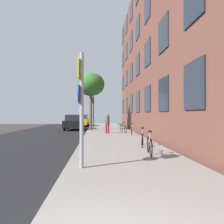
{
  "coord_description": "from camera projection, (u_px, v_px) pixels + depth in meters",
  "views": [
    {
      "loc": [
        -0.05,
        -1.97,
        1.7
      ],
      "look_at": [
        1.04,
        13.79,
        1.85
      ],
      "focal_mm": 34.7,
      "sensor_mm": 36.0,
      "label": 1
    }
  ],
  "objects": [
    {
      "name": "road_asphalt",
      "position": [
        39.0,
        136.0,
        16.6
      ],
      "size": [
        7.0,
        38.0,
        0.01
      ],
      "primitive_type": "cube",
      "color": "black",
      "rests_on": "ground"
    },
    {
      "name": "traffic_light",
      "position": [
        93.0,
        106.0,
        26.42
      ],
      "size": [
        0.43,
        0.24,
        3.76
      ],
      "color": "black",
      "rests_on": "sidewalk"
    },
    {
      "name": "ground_plane",
      "position": [
        67.0,
        136.0,
        16.75
      ],
      "size": [
        41.8,
        41.8,
        0.0
      ],
      "primitive_type": "plane",
      "color": "#332D28"
    },
    {
      "name": "sign_post",
      "position": [
        81.0,
        101.0,
        6.35
      ],
      "size": [
        0.15,
        0.6,
        3.39
      ],
      "color": "gray",
      "rests_on": "sidewalk"
    },
    {
      "name": "pedestrian_0",
      "position": [
        107.0,
        122.0,
        17.7
      ],
      "size": [
        0.39,
        0.39,
        1.64
      ],
      "color": "maroon",
      "rests_on": "sidewalk"
    },
    {
      "name": "sidewalk",
      "position": [
        112.0,
        135.0,
        16.99
      ],
      "size": [
        4.2,
        38.0,
        0.12
      ],
      "primitive_type": "cube",
      "color": "gray",
      "rests_on": "ground"
    },
    {
      "name": "tree_near",
      "position": [
        91.0,
        85.0,
        21.44
      ],
      "size": [
        2.71,
        2.71,
        5.69
      ],
      "color": "brown",
      "rests_on": "sidewalk"
    },
    {
      "name": "bicycle_2",
      "position": [
        132.0,
        130.0,
        16.51
      ],
      "size": [
        0.42,
        1.56,
        0.89
      ],
      "color": "black",
      "rests_on": "sidewalk"
    },
    {
      "name": "bicycle_0",
      "position": [
        149.0,
        145.0,
        8.43
      ],
      "size": [
        0.42,
        1.6,
        0.95
      ],
      "color": "black",
      "rests_on": "sidewalk"
    },
    {
      "name": "bicycle_1",
      "position": [
        142.0,
        139.0,
        10.67
      ],
      "size": [
        0.55,
        1.62,
        0.93
      ],
      "color": "black",
      "rests_on": "sidewalk"
    },
    {
      "name": "car_1",
      "position": [
        82.0,
        120.0,
        29.54
      ],
      "size": [
        2.09,
        4.22,
        1.62
      ],
      "color": "orange",
      "rests_on": "road_asphalt"
    },
    {
      "name": "car_0",
      "position": [
        74.0,
        122.0,
        23.14
      ],
      "size": [
        1.91,
        4.08,
        1.62
      ],
      "color": "black",
      "rests_on": "road_asphalt"
    },
    {
      "name": "building_facade",
      "position": [
        145.0,
        48.0,
        16.73
      ],
      "size": [
        0.56,
        27.0,
        13.64
      ],
      "color": "brown",
      "rests_on": "ground"
    },
    {
      "name": "bicycle_3",
      "position": [
        123.0,
        128.0,
        18.95
      ],
      "size": [
        0.54,
        1.59,
        0.9
      ],
      "color": "black",
      "rests_on": "sidewalk"
    }
  ]
}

